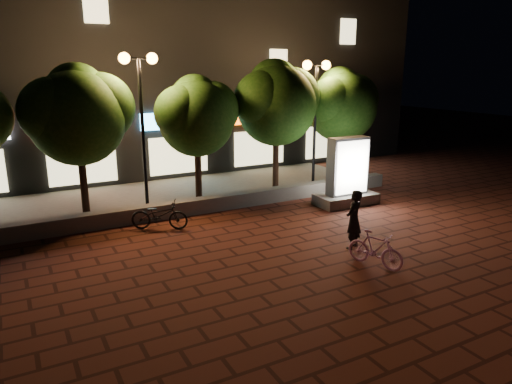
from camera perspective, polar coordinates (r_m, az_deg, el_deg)
ground at (r=12.66m, az=0.03°, el=-7.30°), size 80.00×80.00×0.00m
retaining_wall at (r=16.02m, az=-6.79°, el=-1.63°), size 16.00×0.45×0.50m
sidewalk at (r=18.34m, az=-9.67°, el=-0.28°), size 16.00×5.00×0.08m
building_block at (r=23.95m, az=-15.46°, el=14.94°), size 28.00×8.12×11.30m
tree_left at (r=15.97m, az=-20.88°, el=9.15°), size 3.60×3.00×4.89m
tree_mid at (r=16.99m, az=-7.21°, el=9.52°), size 3.24×2.70×4.50m
tree_right at (r=18.42m, az=2.55°, el=11.13°), size 3.72×3.10×5.07m
tree_far_right at (r=20.25m, az=10.48°, el=10.69°), size 3.48×2.90×4.76m
street_lamp_left at (r=16.05m, az=-13.93°, el=11.80°), size 1.26×0.36×5.18m
street_lamp_right at (r=19.08m, az=7.32°, el=12.15°), size 1.26×0.36×4.98m
ad_kiosk at (r=17.02m, az=11.05°, el=1.74°), size 2.26×1.16×2.43m
scooter_pink at (r=12.01m, az=14.36°, el=-6.77°), size 0.90×1.55×0.90m
rider at (r=12.91m, az=11.84°, el=-3.30°), size 0.71×0.61×1.64m
scooter_parked at (r=14.52m, az=-11.71°, el=-2.76°), size 1.80×1.38×0.91m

